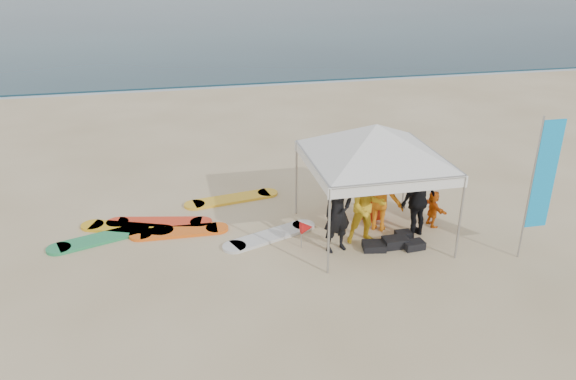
# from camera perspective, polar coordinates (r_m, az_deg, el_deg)

# --- Properties ---
(ground) EXTENTS (120.00, 120.00, 0.00)m
(ground) POSITION_cam_1_polar(r_m,az_deg,el_deg) (10.96, 1.31, -11.32)
(ground) COLOR beige
(ground) RESTS_ON ground
(ocean) EXTENTS (160.00, 84.00, 0.08)m
(ocean) POSITION_cam_1_polar(r_m,az_deg,el_deg) (69.02, -11.05, 18.19)
(ocean) COLOR #0C2633
(ocean) RESTS_ON ground
(shoreline_foam) EXTENTS (160.00, 1.20, 0.01)m
(shoreline_foam) POSITION_cam_1_polar(r_m,az_deg,el_deg) (27.71, -7.68, 10.46)
(shoreline_foam) COLOR silver
(shoreline_foam) RESTS_ON ground
(person_black_a) EXTENTS (0.77, 0.61, 1.85)m
(person_black_a) POSITION_cam_1_polar(r_m,az_deg,el_deg) (12.27, 5.07, -2.28)
(person_black_a) COLOR black
(person_black_a) RESTS_ON ground
(person_yellow) EXTENTS (0.87, 0.68, 1.78)m
(person_yellow) POSITION_cam_1_polar(r_m,az_deg,el_deg) (12.69, 8.05, -1.70)
(person_yellow) COLOR gold
(person_yellow) RESTS_ON ground
(person_orange_a) EXTENTS (1.28, 1.15, 1.72)m
(person_orange_a) POSITION_cam_1_polar(r_m,az_deg,el_deg) (13.35, 9.39, -0.61)
(person_orange_a) COLOR orange
(person_orange_a) RESTS_ON ground
(person_black_b) EXTENTS (1.15, 0.84, 1.82)m
(person_black_b) POSITION_cam_1_polar(r_m,az_deg,el_deg) (13.21, 13.09, -0.97)
(person_black_b) COLOR black
(person_black_b) RESTS_ON ground
(person_orange_b) EXTENTS (0.99, 0.90, 1.70)m
(person_orange_b) POSITION_cam_1_polar(r_m,az_deg,el_deg) (13.78, 8.81, 0.20)
(person_orange_b) COLOR red
(person_orange_b) RESTS_ON ground
(person_seated) EXTENTS (0.34, 0.86, 0.91)m
(person_seated) POSITION_cam_1_polar(r_m,az_deg,el_deg) (13.93, 14.53, -1.83)
(person_seated) COLOR orange
(person_seated) RESTS_ON ground
(canopy_tent) EXTENTS (4.09, 4.09, 3.08)m
(canopy_tent) POSITION_cam_1_polar(r_m,az_deg,el_deg) (12.42, 9.00, 6.58)
(canopy_tent) COLOR #A5A5A8
(canopy_tent) RESTS_ON ground
(feather_flag) EXTENTS (0.54, 0.04, 3.19)m
(feather_flag) POSITION_cam_1_polar(r_m,az_deg,el_deg) (12.73, 24.46, 1.22)
(feather_flag) COLOR #A5A5A8
(feather_flag) RESTS_ON ground
(marker_pennant) EXTENTS (0.28, 0.28, 0.64)m
(marker_pennant) POSITION_cam_1_polar(r_m,az_deg,el_deg) (12.53, 1.91, -3.84)
(marker_pennant) COLOR #A5A5A8
(marker_pennant) RESTS_ON ground
(gear_pile) EXTENTS (1.41, 0.77, 0.22)m
(gear_pile) POSITION_cam_1_polar(r_m,az_deg,el_deg) (12.96, 10.79, -5.29)
(gear_pile) COLOR black
(gear_pile) RESTS_ON ground
(surfboard_spread) EXTENTS (5.81, 3.28, 0.07)m
(surfboard_spread) POSITION_cam_1_polar(r_m,az_deg,el_deg) (13.88, -10.86, -3.50)
(surfboard_spread) COLOR yellow
(surfboard_spread) RESTS_ON ground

